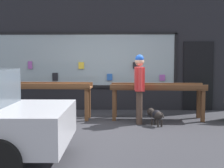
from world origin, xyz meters
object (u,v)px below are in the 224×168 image
at_px(display_table_left, 45,90).
at_px(display_table_right, 157,91).
at_px(person_browsing, 139,83).
at_px(small_dog, 156,115).

relative_size(display_table_left, display_table_right, 1.00).
distance_m(display_table_right, person_browsing, 0.79).
xyz_separation_m(display_table_right, person_browsing, (-0.51, -0.56, 0.24)).
xyz_separation_m(display_table_right, small_dog, (-0.13, -0.81, -0.48)).
distance_m(person_browsing, small_dog, 0.84).
bearing_deg(person_browsing, small_dog, -123.89).
height_order(person_browsing, small_dog, person_browsing).
relative_size(display_table_left, person_browsing, 1.46).
bearing_deg(person_browsing, display_table_right, -42.65).
bearing_deg(display_table_left, person_browsing, -12.97).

